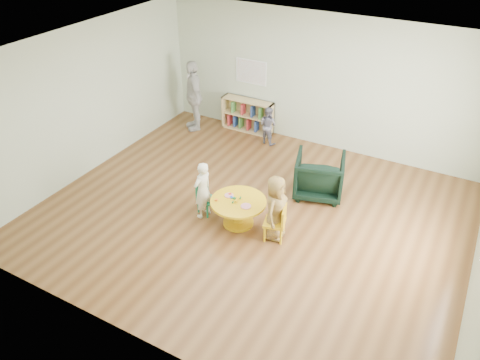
{
  "coord_description": "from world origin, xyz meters",
  "views": [
    {
      "loc": [
        2.96,
        -5.79,
        4.87
      ],
      "look_at": [
        -0.07,
        -0.3,
        0.85
      ],
      "focal_mm": 35.0,
      "sensor_mm": 36.0,
      "label": 1
    }
  ],
  "objects_px": {
    "child_right": "(275,208)",
    "adult_caretaker": "(193,96)",
    "kid_chair_right": "(277,222)",
    "toddler": "(268,125)",
    "bookshelf": "(248,115)",
    "activity_table": "(238,208)",
    "armchair": "(319,175)",
    "kid_chair_left": "(206,198)",
    "child_left": "(203,190)"
  },
  "relations": [
    {
      "from": "child_right",
      "to": "adult_caretaker",
      "type": "height_order",
      "value": "adult_caretaker"
    },
    {
      "from": "kid_chair_right",
      "to": "adult_caretaker",
      "type": "distance_m",
      "value": 4.37
    },
    {
      "from": "kid_chair_right",
      "to": "adult_caretaker",
      "type": "bearing_deg",
      "value": 36.21
    },
    {
      "from": "bookshelf",
      "to": "toddler",
      "type": "relative_size",
      "value": 1.43
    },
    {
      "from": "kid_chair_left",
      "to": "child_right",
      "type": "distance_m",
      "value": 1.36
    },
    {
      "from": "child_left",
      "to": "bookshelf",
      "type": "bearing_deg",
      "value": -154.26
    },
    {
      "from": "kid_chair_right",
      "to": "toddler",
      "type": "xyz_separation_m",
      "value": [
        -1.57,
        2.88,
        0.09
      ]
    },
    {
      "from": "kid_chair_right",
      "to": "child_right",
      "type": "distance_m",
      "value": 0.24
    },
    {
      "from": "activity_table",
      "to": "child_right",
      "type": "distance_m",
      "value": 0.71
    },
    {
      "from": "child_left",
      "to": "toddler",
      "type": "xyz_separation_m",
      "value": [
        -0.21,
        2.93,
        -0.1
      ]
    },
    {
      "from": "kid_chair_right",
      "to": "toddler",
      "type": "distance_m",
      "value": 3.28
    },
    {
      "from": "toddler",
      "to": "adult_caretaker",
      "type": "height_order",
      "value": "adult_caretaker"
    },
    {
      "from": "toddler",
      "to": "child_right",
      "type": "bearing_deg",
      "value": 130.46
    },
    {
      "from": "kid_chair_right",
      "to": "activity_table",
      "type": "bearing_deg",
      "value": 72.05
    },
    {
      "from": "toddler",
      "to": "bookshelf",
      "type": "bearing_deg",
      "value": -14.61
    },
    {
      "from": "armchair",
      "to": "adult_caretaker",
      "type": "distance_m",
      "value": 3.72
    },
    {
      "from": "kid_chair_right",
      "to": "child_right",
      "type": "xyz_separation_m",
      "value": [
        -0.06,
        0.03,
        0.23
      ]
    },
    {
      "from": "activity_table",
      "to": "armchair",
      "type": "xyz_separation_m",
      "value": [
        0.85,
        1.48,
        0.07
      ]
    },
    {
      "from": "activity_table",
      "to": "kid_chair_right",
      "type": "relative_size",
      "value": 1.51
    },
    {
      "from": "toddler",
      "to": "adult_caretaker",
      "type": "xyz_separation_m",
      "value": [
        -1.81,
        -0.15,
        0.38
      ]
    },
    {
      "from": "armchair",
      "to": "bookshelf",
      "type": "bearing_deg",
      "value": -52.14
    },
    {
      "from": "activity_table",
      "to": "armchair",
      "type": "relative_size",
      "value": 1.07
    },
    {
      "from": "kid_chair_right",
      "to": "adult_caretaker",
      "type": "relative_size",
      "value": 0.38
    },
    {
      "from": "bookshelf",
      "to": "toddler",
      "type": "xyz_separation_m",
      "value": [
        0.69,
        -0.35,
        0.05
      ]
    },
    {
      "from": "child_right",
      "to": "toddler",
      "type": "height_order",
      "value": "child_right"
    },
    {
      "from": "bookshelf",
      "to": "child_right",
      "type": "height_order",
      "value": "child_right"
    },
    {
      "from": "child_right",
      "to": "adult_caretaker",
      "type": "bearing_deg",
      "value": 47.39
    },
    {
      "from": "armchair",
      "to": "child_right",
      "type": "relative_size",
      "value": 0.78
    },
    {
      "from": "child_left",
      "to": "adult_caretaker",
      "type": "distance_m",
      "value": 3.44
    },
    {
      "from": "adult_caretaker",
      "to": "toddler",
      "type": "bearing_deg",
      "value": 49.32
    },
    {
      "from": "bookshelf",
      "to": "child_left",
      "type": "relative_size",
      "value": 1.16
    },
    {
      "from": "child_right",
      "to": "toddler",
      "type": "xyz_separation_m",
      "value": [
        -1.51,
        2.85,
        -0.14
      ]
    },
    {
      "from": "toddler",
      "to": "adult_caretaker",
      "type": "distance_m",
      "value": 1.85
    },
    {
      "from": "kid_chair_left",
      "to": "adult_caretaker",
      "type": "bearing_deg",
      "value": -128.91
    },
    {
      "from": "kid_chair_right",
      "to": "armchair",
      "type": "relative_size",
      "value": 0.71
    },
    {
      "from": "kid_chair_left",
      "to": "adult_caretaker",
      "type": "height_order",
      "value": "adult_caretaker"
    },
    {
      "from": "bookshelf",
      "to": "adult_caretaker",
      "type": "xyz_separation_m",
      "value": [
        -1.11,
        -0.51,
        0.44
      ]
    },
    {
      "from": "activity_table",
      "to": "kid_chair_left",
      "type": "xyz_separation_m",
      "value": [
        -0.66,
        0.03,
        -0.04
      ]
    },
    {
      "from": "armchair",
      "to": "child_right",
      "type": "bearing_deg",
      "value": 66.78
    },
    {
      "from": "armchair",
      "to": "child_right",
      "type": "xyz_separation_m",
      "value": [
        -0.18,
        -1.49,
        0.16
      ]
    },
    {
      "from": "kid_chair_right",
      "to": "toddler",
      "type": "bearing_deg",
      "value": 13.75
    },
    {
      "from": "adult_caretaker",
      "to": "armchair",
      "type": "bearing_deg",
      "value": 25.47
    },
    {
      "from": "child_left",
      "to": "armchair",
      "type": "bearing_deg",
      "value": 147.1
    },
    {
      "from": "activity_table",
      "to": "child_right",
      "type": "relative_size",
      "value": 0.83
    },
    {
      "from": "bookshelf",
      "to": "child_left",
      "type": "bearing_deg",
      "value": -74.71
    },
    {
      "from": "bookshelf",
      "to": "child_left",
      "type": "xyz_separation_m",
      "value": [
        0.9,
        -3.28,
        0.15
      ]
    },
    {
      "from": "bookshelf",
      "to": "kid_chair_left",
      "type": "bearing_deg",
      "value": -74.58
    },
    {
      "from": "armchair",
      "to": "adult_caretaker",
      "type": "xyz_separation_m",
      "value": [
        -3.49,
        1.2,
        0.41
      ]
    },
    {
      "from": "activity_table",
      "to": "armchair",
      "type": "height_order",
      "value": "armchair"
    },
    {
      "from": "armchair",
      "to": "kid_chair_right",
      "type": "bearing_deg",
      "value": 69.27
    }
  ]
}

